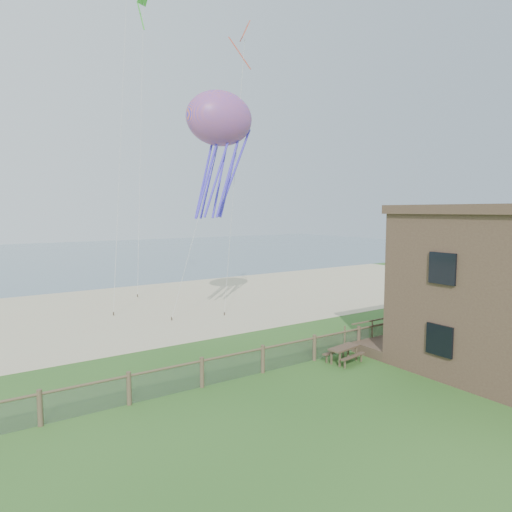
# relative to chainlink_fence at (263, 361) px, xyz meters

# --- Properties ---
(ground) EXTENTS (160.00, 160.00, 0.00)m
(ground) POSITION_rel_chainlink_fence_xyz_m (0.00, -6.00, -0.55)
(ground) COLOR #26521C
(ground) RESTS_ON ground
(sand_beach) EXTENTS (72.00, 20.00, 0.02)m
(sand_beach) POSITION_rel_chainlink_fence_xyz_m (0.00, 16.00, -0.55)
(sand_beach) COLOR #C8B790
(sand_beach) RESTS_ON ground
(ocean) EXTENTS (160.00, 68.00, 0.02)m
(ocean) POSITION_rel_chainlink_fence_xyz_m (0.00, 60.00, -0.55)
(ocean) COLOR slate
(ocean) RESTS_ON ground
(chainlink_fence) EXTENTS (36.20, 0.20, 1.25)m
(chainlink_fence) POSITION_rel_chainlink_fence_xyz_m (0.00, 0.00, 0.00)
(chainlink_fence) COLOR #483928
(chainlink_fence) RESTS_ON ground
(motel_deck) EXTENTS (15.00, 2.00, 0.50)m
(motel_deck) POSITION_rel_chainlink_fence_xyz_m (13.00, -1.00, -0.30)
(motel_deck) COLOR brown
(motel_deck) RESTS_ON ground
(picnic_table) EXTENTS (1.88, 1.55, 0.72)m
(picnic_table) POSITION_rel_chainlink_fence_xyz_m (3.98, -1.00, -0.19)
(picnic_table) COLOR brown
(picnic_table) RESTS_ON ground
(octopus_kite) EXTENTS (4.55, 3.85, 7.97)m
(octopus_kite) POSITION_rel_chainlink_fence_xyz_m (2.54, 8.23, 10.02)
(octopus_kite) COLOR orange
(kite_red) EXTENTS (1.83, 1.49, 2.32)m
(kite_red) POSITION_rel_chainlink_fence_xyz_m (3.30, 6.58, 16.08)
(kite_red) COLOR red
(kite_green) EXTENTS (1.58, 1.86, 2.32)m
(kite_green) POSITION_rel_chainlink_fence_xyz_m (1.05, 16.37, 20.97)
(kite_green) COLOR green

